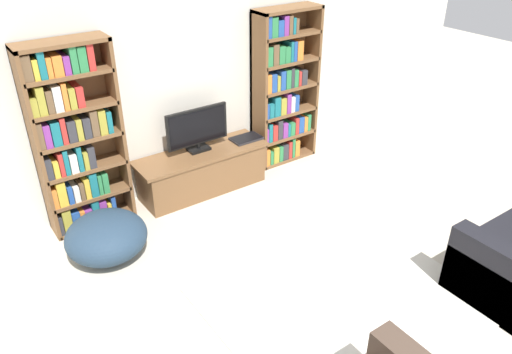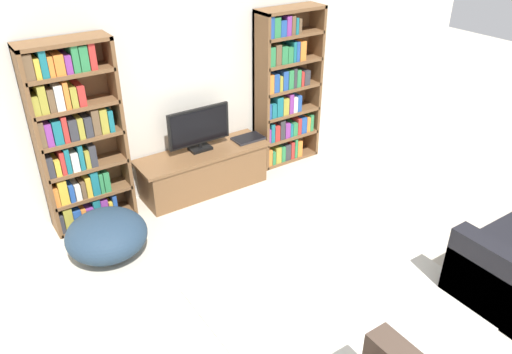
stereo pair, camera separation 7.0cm
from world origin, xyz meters
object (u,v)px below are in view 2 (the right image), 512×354
object	(u,v)px
bookshelf_left	(75,139)
tv_stand	(204,170)
bookshelf_right	(284,90)
laptop	(248,138)
television	(199,128)
beanbag_ottoman	(107,235)

from	to	relation	value
bookshelf_left	tv_stand	size ratio (longest dim) A/B	1.25
bookshelf_left	bookshelf_right	world-z (taller)	same
bookshelf_left	laptop	xyz separation A→B (m)	(1.85, -0.14, -0.43)
tv_stand	television	distance (m)	0.50
beanbag_ottoman	television	bearing A→B (deg)	23.81
tv_stand	beanbag_ottoman	size ratio (longest dim) A/B	2.00
bookshelf_right	tv_stand	bearing A→B (deg)	-174.34
beanbag_ottoman	bookshelf_left	bearing A→B (deg)	87.17
bookshelf_right	television	bearing A→B (deg)	-176.96
laptop	beanbag_ottoman	world-z (taller)	laptop
television	tv_stand	bearing A→B (deg)	-90.00
laptop	beanbag_ottoman	distance (m)	1.97
bookshelf_left	television	world-z (taller)	bookshelf_left
bookshelf_left	beanbag_ottoman	world-z (taller)	bookshelf_left
television	beanbag_ottoman	bearing A→B (deg)	-156.19
bookshelf_left	television	distance (m)	1.29
television	beanbag_ottoman	world-z (taller)	television
bookshelf_right	laptop	size ratio (longest dim) A/B	5.31
beanbag_ottoman	laptop	bearing A→B (deg)	14.90
tv_stand	laptop	distance (m)	0.63
laptop	beanbag_ottoman	size ratio (longest dim) A/B	0.47
television	laptop	bearing A→B (deg)	-7.25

